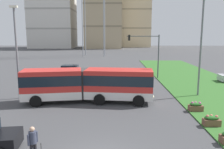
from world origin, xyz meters
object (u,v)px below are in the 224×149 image
(flower_planter_2, at_px, (196,106))
(traffic_light_far_right, at_px, (148,48))
(streetlight_left, at_px, (16,49))
(apartment_tower_westcentre, at_px, (103,6))
(pedestrian_crossing, at_px, (33,141))
(articulated_bus, at_px, (88,84))
(streetlight_median, at_px, (201,44))
(flower_planter_1, at_px, (212,120))
(apartment_tower_centre, at_px, (134,2))
(car_grey_wagon, at_px, (71,71))

(flower_planter_2, xyz_separation_m, traffic_light_far_right, (-1.88, 14.40, 3.83))
(streetlight_left, relative_size, apartment_tower_westcentre, 0.22)
(pedestrian_crossing, bearing_deg, flower_planter_2, 35.48)
(streetlight_left, bearing_deg, articulated_bus, -8.72)
(pedestrian_crossing, relative_size, streetlight_median, 0.18)
(pedestrian_crossing, relative_size, flower_planter_1, 1.58)
(flower_planter_1, bearing_deg, apartment_tower_centre, 88.28)
(car_grey_wagon, bearing_deg, streetlight_left, -100.77)
(flower_planter_1, xyz_separation_m, apartment_tower_centre, (3.31, 110.18, 23.15))
(car_grey_wagon, relative_size, pedestrian_crossing, 2.56)
(flower_planter_2, height_order, apartment_tower_westcentre, apartment_tower_westcentre)
(apartment_tower_westcentre, bearing_deg, streetlight_left, -92.28)
(traffic_light_far_right, bearing_deg, apartment_tower_westcentre, 97.37)
(flower_planter_2, bearing_deg, streetlight_left, 166.82)
(pedestrian_crossing, bearing_deg, apartment_tower_centre, 83.17)
(articulated_bus, relative_size, streetlight_left, 1.38)
(traffic_light_far_right, bearing_deg, streetlight_median, -68.39)
(streetlight_median, height_order, apartment_tower_westcentre, apartment_tower_westcentre)
(apartment_tower_westcentre, bearing_deg, traffic_light_far_right, -82.63)
(traffic_light_far_right, height_order, streetlight_median, streetlight_median)
(articulated_bus, relative_size, pedestrian_crossing, 6.93)
(streetlight_left, height_order, apartment_tower_westcentre, apartment_tower_westcentre)
(flower_planter_1, bearing_deg, pedestrian_crossing, -157.22)
(articulated_bus, xyz_separation_m, streetlight_left, (-6.78, 1.04, 3.15))
(car_grey_wagon, height_order, flower_planter_2, car_grey_wagon)
(car_grey_wagon, distance_m, traffic_light_far_right, 12.11)
(pedestrian_crossing, distance_m, apartment_tower_centre, 117.56)
(flower_planter_1, distance_m, streetlight_left, 17.64)
(apartment_tower_centre, bearing_deg, flower_planter_2, -91.77)
(articulated_bus, bearing_deg, traffic_light_far_right, 59.05)
(car_grey_wagon, bearing_deg, pedestrian_crossing, -83.25)
(apartment_tower_westcentre, height_order, apartment_tower_centre, apartment_tower_centre)
(car_grey_wagon, distance_m, streetlight_left, 13.78)
(pedestrian_crossing, height_order, apartment_tower_westcentre, apartment_tower_westcentre)
(traffic_light_far_right, bearing_deg, streetlight_left, -142.24)
(articulated_bus, xyz_separation_m, traffic_light_far_right, (7.05, 11.76, 2.60))
(pedestrian_crossing, relative_size, apartment_tower_westcentre, 0.04)
(flower_planter_1, bearing_deg, streetlight_left, 156.82)
(car_grey_wagon, xyz_separation_m, streetlight_median, (15.15, -11.76, 4.49))
(traffic_light_far_right, distance_m, apartment_tower_centre, 94.87)
(car_grey_wagon, height_order, traffic_light_far_right, traffic_light_far_right)
(streetlight_left, height_order, apartment_tower_centre, apartment_tower_centre)
(pedestrian_crossing, bearing_deg, flower_planter_1, 22.78)
(articulated_bus, height_order, streetlight_median, streetlight_median)
(flower_planter_2, height_order, apartment_tower_centre, apartment_tower_centre)
(traffic_light_far_right, bearing_deg, flower_planter_1, -83.86)
(apartment_tower_centre, bearing_deg, streetlight_left, -100.42)
(car_grey_wagon, relative_size, streetlight_median, 0.46)
(traffic_light_far_right, bearing_deg, articulated_bus, -120.95)
(pedestrian_crossing, relative_size, traffic_light_far_right, 0.28)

